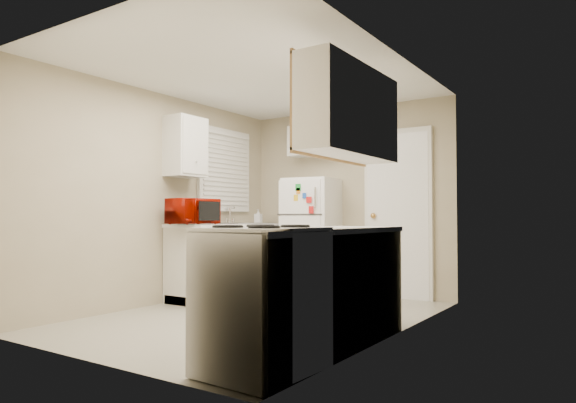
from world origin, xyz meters
The scene contains 19 objects.
floor centered at (0.00, 0.00, 0.00)m, with size 3.80×3.80×0.00m, color beige.
ceiling centered at (0.00, 0.00, 2.40)m, with size 3.80×3.80×0.00m, color white.
wall_left centered at (-1.40, 0.00, 1.20)m, with size 3.80×3.80×0.00m, color tan.
wall_right centered at (1.40, 0.00, 1.20)m, with size 3.80×3.80×0.00m, color tan.
wall_back centered at (0.00, 1.90, 1.20)m, with size 2.80×2.80×0.00m, color tan.
wall_front centered at (0.00, -1.90, 1.20)m, with size 2.80×2.80×0.00m, color tan.
left_counter centered at (-1.10, 0.90, 0.45)m, with size 0.60×1.80×0.90m, color silver.
dishwasher centered at (-0.81, 0.30, 0.49)m, with size 0.03×0.58×0.72m, color black.
sink centered at (-1.10, 1.05, 0.86)m, with size 0.54×0.74×0.16m, color gray.
microwave centered at (-1.04, 0.13, 1.05)m, with size 0.29×0.52×0.35m, color #8C0B00.
soap_bottle centered at (-1.15, 1.50, 1.00)m, with size 0.09×0.09×0.19m, color white.
window_blinds centered at (-1.36, 1.05, 1.60)m, with size 0.10×0.98×1.08m, color silver.
upper_cabinet_left centered at (-1.25, 0.22, 1.80)m, with size 0.30×0.45×0.70m, color silver.
refrigerator centered at (-0.35, 1.57, 0.74)m, with size 0.61×0.59×1.48m, color white.
cabinet_over_fridge centered at (-0.40, 1.75, 2.00)m, with size 0.70×0.30×0.40m, color silver.
interior_door centered at (0.70, 1.86, 1.02)m, with size 0.86×0.06×2.08m, color white.
right_counter centered at (1.10, -0.80, 0.45)m, with size 0.60×2.00×0.90m, color silver.
stove centered at (1.11, -1.46, 0.45)m, with size 0.60×0.74×0.90m, color white.
upper_cabinet_right centered at (1.25, -0.50, 1.80)m, with size 0.30×1.20×0.70m, color silver.
Camera 1 is at (3.05, -4.08, 0.98)m, focal length 32.00 mm.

